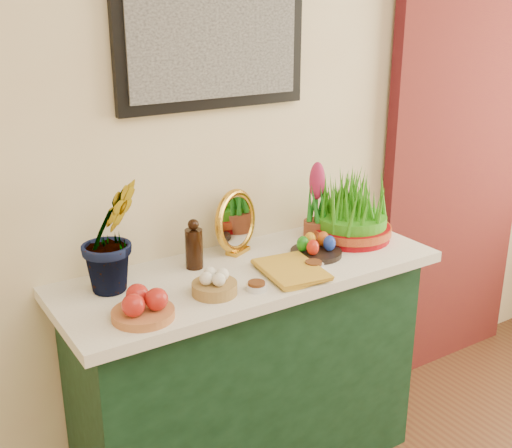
{
  "coord_description": "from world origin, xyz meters",
  "views": [
    {
      "loc": [
        -1.19,
        0.2,
        1.81
      ],
      "look_at": [
        -0.06,
        1.95,
        1.07
      ],
      "focal_mm": 45.0,
      "sensor_mm": 36.0,
      "label": 1
    }
  ],
  "objects_px": {
    "book": "(266,274)",
    "wheatgrass_sabzeh": "(352,211)",
    "hyacinth_green": "(110,218)",
    "sideboard": "(249,378)",
    "mirror": "(236,222)"
  },
  "relations": [
    {
      "from": "book",
      "to": "wheatgrass_sabzeh",
      "type": "height_order",
      "value": "wheatgrass_sabzeh"
    },
    {
      "from": "hyacinth_green",
      "to": "wheatgrass_sabzeh",
      "type": "distance_m",
      "value": 0.98
    },
    {
      "from": "sideboard",
      "to": "wheatgrass_sabzeh",
      "type": "bearing_deg",
      "value": 2.96
    },
    {
      "from": "hyacinth_green",
      "to": "book",
      "type": "bearing_deg",
      "value": -32.98
    },
    {
      "from": "sideboard",
      "to": "hyacinth_green",
      "type": "relative_size",
      "value": 2.61
    },
    {
      "from": "sideboard",
      "to": "book",
      "type": "distance_m",
      "value": 0.5
    },
    {
      "from": "hyacinth_green",
      "to": "wheatgrass_sabzeh",
      "type": "xyz_separation_m",
      "value": [
        0.97,
        -0.06,
        -0.13
      ]
    },
    {
      "from": "hyacinth_green",
      "to": "mirror",
      "type": "distance_m",
      "value": 0.53
    },
    {
      "from": "sideboard",
      "to": "wheatgrass_sabzeh",
      "type": "distance_m",
      "value": 0.77
    },
    {
      "from": "mirror",
      "to": "hyacinth_green",
      "type": "bearing_deg",
      "value": -172.38
    },
    {
      "from": "sideboard",
      "to": "mirror",
      "type": "relative_size",
      "value": 5.27
    },
    {
      "from": "mirror",
      "to": "wheatgrass_sabzeh",
      "type": "distance_m",
      "value": 0.48
    },
    {
      "from": "wheatgrass_sabzeh",
      "to": "mirror",
      "type": "bearing_deg",
      "value": 164.4
    },
    {
      "from": "hyacinth_green",
      "to": "book",
      "type": "xyz_separation_m",
      "value": [
        0.47,
        -0.21,
        -0.23
      ]
    },
    {
      "from": "book",
      "to": "wheatgrass_sabzeh",
      "type": "xyz_separation_m",
      "value": [
        0.5,
        0.15,
        0.1
      ]
    }
  ]
}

